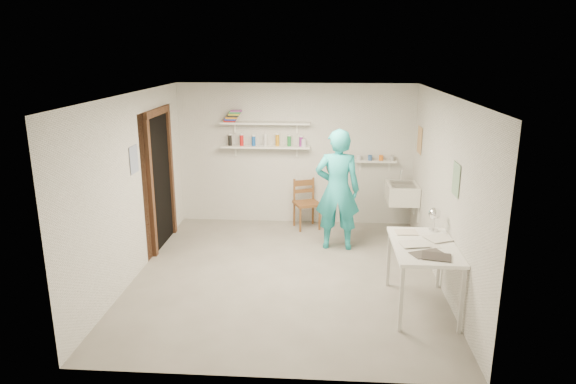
# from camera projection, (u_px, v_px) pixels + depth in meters

# --- Properties ---
(floor) EXTENTS (4.00, 4.50, 0.02)m
(floor) POSITION_uv_depth(u_px,v_px,m) (286.00, 276.00, 6.91)
(floor) COLOR slate
(floor) RESTS_ON ground
(ceiling) EXTENTS (4.00, 4.50, 0.02)m
(ceiling) POSITION_uv_depth(u_px,v_px,m) (286.00, 94.00, 6.26)
(ceiling) COLOR silver
(ceiling) RESTS_ON wall_back
(wall_back) EXTENTS (4.00, 0.02, 2.40)m
(wall_back) POSITION_uv_depth(u_px,v_px,m) (295.00, 154.00, 8.76)
(wall_back) COLOR silver
(wall_back) RESTS_ON ground
(wall_front) EXTENTS (4.00, 0.02, 2.40)m
(wall_front) POSITION_uv_depth(u_px,v_px,m) (267.00, 258.00, 4.42)
(wall_front) COLOR silver
(wall_front) RESTS_ON ground
(wall_left) EXTENTS (0.02, 4.50, 2.40)m
(wall_left) POSITION_uv_depth(u_px,v_px,m) (133.00, 186.00, 6.72)
(wall_left) COLOR silver
(wall_left) RESTS_ON ground
(wall_right) EXTENTS (0.02, 4.50, 2.40)m
(wall_right) POSITION_uv_depth(u_px,v_px,m) (445.00, 192.00, 6.45)
(wall_right) COLOR silver
(wall_right) RESTS_ON ground
(doorway_recess) EXTENTS (0.02, 0.90, 2.00)m
(doorway_recess) POSITION_uv_depth(u_px,v_px,m) (160.00, 181.00, 7.78)
(doorway_recess) COLOR black
(doorway_recess) RESTS_ON wall_left
(corridor_box) EXTENTS (1.40, 1.50, 2.10)m
(corridor_box) POSITION_uv_depth(u_px,v_px,m) (114.00, 177.00, 7.82)
(corridor_box) COLOR brown
(corridor_box) RESTS_ON ground
(door_lintel) EXTENTS (0.06, 1.05, 0.10)m
(door_lintel) POSITION_uv_depth(u_px,v_px,m) (157.00, 112.00, 7.50)
(door_lintel) COLOR brown
(door_lintel) RESTS_ON wall_left
(door_jamb_near) EXTENTS (0.06, 0.10, 2.00)m
(door_jamb_near) POSITION_uv_depth(u_px,v_px,m) (151.00, 190.00, 7.30)
(door_jamb_near) COLOR brown
(door_jamb_near) RESTS_ON ground
(door_jamb_far) EXTENTS (0.06, 0.10, 2.00)m
(door_jamb_far) POSITION_uv_depth(u_px,v_px,m) (171.00, 174.00, 8.26)
(door_jamb_far) COLOR brown
(door_jamb_far) RESTS_ON ground
(shelf_lower) EXTENTS (1.50, 0.22, 0.03)m
(shelf_lower) POSITION_uv_depth(u_px,v_px,m) (265.00, 147.00, 8.63)
(shelf_lower) COLOR white
(shelf_lower) RESTS_ON wall_back
(shelf_upper) EXTENTS (1.50, 0.22, 0.03)m
(shelf_upper) POSITION_uv_depth(u_px,v_px,m) (265.00, 123.00, 8.52)
(shelf_upper) COLOR white
(shelf_upper) RESTS_ON wall_back
(ledge_shelf) EXTENTS (0.70, 0.14, 0.03)m
(ledge_shelf) POSITION_uv_depth(u_px,v_px,m) (375.00, 161.00, 8.61)
(ledge_shelf) COLOR white
(ledge_shelf) RESTS_ON wall_back
(poster_left) EXTENTS (0.01, 0.28, 0.36)m
(poster_left) POSITION_uv_depth(u_px,v_px,m) (134.00, 159.00, 6.67)
(poster_left) COLOR #334C7F
(poster_left) RESTS_ON wall_left
(poster_right_a) EXTENTS (0.01, 0.34, 0.42)m
(poster_right_a) POSITION_uv_depth(u_px,v_px,m) (420.00, 140.00, 8.09)
(poster_right_a) COLOR #995933
(poster_right_a) RESTS_ON wall_right
(poster_right_b) EXTENTS (0.01, 0.30, 0.38)m
(poster_right_b) POSITION_uv_depth(u_px,v_px,m) (456.00, 180.00, 5.85)
(poster_right_b) COLOR #3F724C
(poster_right_b) RESTS_ON wall_right
(belfast_sink) EXTENTS (0.48, 0.60, 0.30)m
(belfast_sink) POSITION_uv_depth(u_px,v_px,m) (402.00, 193.00, 8.24)
(belfast_sink) COLOR white
(belfast_sink) RESTS_ON wall_right
(man) EXTENTS (0.68, 0.46, 1.83)m
(man) POSITION_uv_depth(u_px,v_px,m) (337.00, 190.00, 7.62)
(man) COLOR #23A7AF
(man) RESTS_ON ground
(wall_clock) EXTENTS (0.33, 0.04, 0.33)m
(wall_clock) POSITION_uv_depth(u_px,v_px,m) (337.00, 167.00, 7.75)
(wall_clock) COLOR #CABA89
(wall_clock) RESTS_ON man
(wooden_chair) EXTENTS (0.51, 0.50, 0.86)m
(wooden_chair) POSITION_uv_depth(u_px,v_px,m) (307.00, 204.00, 8.62)
(wooden_chair) COLOR brown
(wooden_chair) RESTS_ON ground
(work_table) EXTENTS (0.71, 1.18, 0.79)m
(work_table) POSITION_uv_depth(u_px,v_px,m) (422.00, 276.00, 5.94)
(work_table) COLOR white
(work_table) RESTS_ON ground
(desk_lamp) EXTENTS (0.15, 0.15, 0.15)m
(desk_lamp) POSITION_uv_depth(u_px,v_px,m) (435.00, 214.00, 6.22)
(desk_lamp) COLOR silver
(desk_lamp) RESTS_ON work_table
(spray_cans) EXTENTS (1.26, 0.06, 0.17)m
(spray_cans) POSITION_uv_depth(u_px,v_px,m) (265.00, 141.00, 8.60)
(spray_cans) COLOR black
(spray_cans) RESTS_ON shelf_lower
(book_stack) EXTENTS (0.30, 0.14, 0.20)m
(book_stack) POSITION_uv_depth(u_px,v_px,m) (233.00, 116.00, 8.53)
(book_stack) COLOR red
(book_stack) RESTS_ON shelf_upper
(ledge_pots) EXTENTS (0.48, 0.07, 0.09)m
(ledge_pots) POSITION_uv_depth(u_px,v_px,m) (376.00, 158.00, 8.59)
(ledge_pots) COLOR silver
(ledge_pots) RESTS_ON ledge_shelf
(papers) EXTENTS (0.30, 0.22, 0.02)m
(papers) POSITION_uv_depth(u_px,v_px,m) (424.00, 244.00, 5.83)
(papers) COLOR silver
(papers) RESTS_ON work_table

